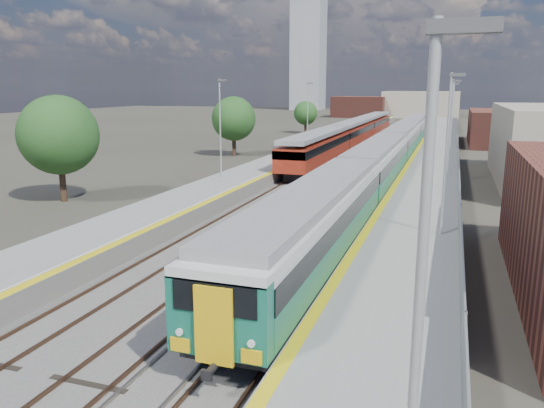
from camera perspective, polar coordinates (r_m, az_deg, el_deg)
The scene contains 11 objects.
ground at distance 54.67m, azimuth 11.43°, elevation 3.87°, with size 320.00×320.00×0.00m, color #47443A.
ballast_bed at distance 57.44m, azimuth 9.53°, elevation 4.37°, with size 10.50×155.00×0.06m, color #565451.
tracks at distance 58.98m, azimuth 10.38°, elevation 4.62°, with size 8.96×160.00×0.17m.
platform_right at distance 56.66m, azimuth 17.10°, elevation 4.41°, with size 4.70×155.00×8.52m.
platform_left at distance 58.82m, azimuth 2.98°, elevation 5.19°, with size 4.30×155.00×8.52m.
buildings at distance 144.48m, azimuth 9.07°, elevation 13.34°, with size 72.00×185.50×40.00m.
green_train at distance 51.45m, azimuth 12.78°, elevation 5.77°, with size 2.85×79.34×3.14m.
red_train at distance 70.46m, azimuth 8.71°, elevation 7.56°, with size 2.83×57.49×3.58m.
tree_a at distance 39.66m, azimuth -21.97°, elevation 6.88°, with size 5.47×5.47×7.41m.
tree_b at distance 62.45m, azimuth -4.14°, elevation 9.13°, with size 5.11×5.11×6.93m.
tree_c at distance 94.64m, azimuth 3.63°, elevation 9.73°, with size 4.15×4.15×5.63m.
Camera 1 is at (6.82, -3.68, 7.83)m, focal length 35.00 mm.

